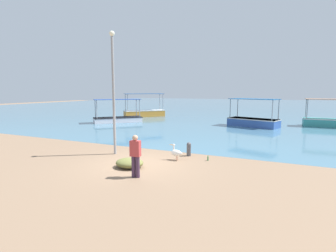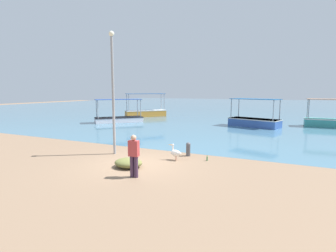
{
  "view_description": "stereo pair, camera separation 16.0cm",
  "coord_description": "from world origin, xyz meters",
  "px_view_note": "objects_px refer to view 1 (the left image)",
  "views": [
    {
      "loc": [
        6.15,
        -10.19,
        3.4
      ],
      "look_at": [
        -0.76,
        5.02,
        1.12
      ],
      "focal_mm": 28.0,
      "sensor_mm": 36.0,
      "label": 1
    },
    {
      "loc": [
        6.29,
        -10.12,
        3.4
      ],
      "look_at": [
        -0.76,
        5.02,
        1.12
      ],
      "focal_mm": 28.0,
      "sensor_mm": 36.0,
      "label": 2
    }
  ],
  "objects_px": {
    "fishing_boat_outer": "(253,121)",
    "net_pile": "(129,163)",
    "fishing_boat_center": "(118,118)",
    "fisherman_standing": "(135,155)",
    "pelican": "(176,153)",
    "mooring_bollard": "(189,149)",
    "glass_bottle": "(208,158)",
    "lamp_post": "(113,87)",
    "fishing_boat_near_right": "(144,112)"
  },
  "relations": [
    {
      "from": "fisherman_standing",
      "to": "mooring_bollard",
      "type": "bearing_deg",
      "value": 79.63
    },
    {
      "from": "mooring_bollard",
      "to": "glass_bottle",
      "type": "bearing_deg",
      "value": -23.33
    },
    {
      "from": "fisherman_standing",
      "to": "glass_bottle",
      "type": "height_order",
      "value": "fisherman_standing"
    },
    {
      "from": "pelican",
      "to": "net_pile",
      "type": "distance_m",
      "value": 2.45
    },
    {
      "from": "mooring_bollard",
      "to": "lamp_post",
      "type": "bearing_deg",
      "value": -161.63
    },
    {
      "from": "fishing_boat_outer",
      "to": "fisherman_standing",
      "type": "height_order",
      "value": "fishing_boat_outer"
    },
    {
      "from": "mooring_bollard",
      "to": "fishing_boat_outer",
      "type": "bearing_deg",
      "value": 82.63
    },
    {
      "from": "fishing_boat_center",
      "to": "fisherman_standing",
      "type": "xyz_separation_m",
      "value": [
        11.11,
        -14.56,
        0.43
      ]
    },
    {
      "from": "glass_bottle",
      "to": "lamp_post",
      "type": "bearing_deg",
      "value": -171.45
    },
    {
      "from": "fishing_boat_center",
      "to": "fishing_boat_outer",
      "type": "bearing_deg",
      "value": 11.09
    },
    {
      "from": "net_pile",
      "to": "fishing_boat_near_right",
      "type": "bearing_deg",
      "value": 117.85
    },
    {
      "from": "fishing_boat_near_right",
      "to": "fisherman_standing",
      "type": "distance_m",
      "value": 24.12
    },
    {
      "from": "fishing_boat_center",
      "to": "glass_bottle",
      "type": "distance_m",
      "value": 17.05
    },
    {
      "from": "fishing_boat_near_right",
      "to": "net_pile",
      "type": "bearing_deg",
      "value": -62.15
    },
    {
      "from": "fishing_boat_center",
      "to": "fishing_boat_outer",
      "type": "height_order",
      "value": "fishing_boat_outer"
    },
    {
      "from": "glass_bottle",
      "to": "fishing_boat_near_right",
      "type": "bearing_deg",
      "value": 127.5
    },
    {
      "from": "pelican",
      "to": "lamp_post",
      "type": "bearing_deg",
      "value": -176.7
    },
    {
      "from": "glass_bottle",
      "to": "fishing_boat_outer",
      "type": "bearing_deg",
      "value": 87.79
    },
    {
      "from": "pelican",
      "to": "lamp_post",
      "type": "relative_size",
      "value": 0.13
    },
    {
      "from": "fishing_boat_center",
      "to": "fishing_boat_near_right",
      "type": "xyz_separation_m",
      "value": [
        -0.48,
        6.6,
        0.11
      ]
    },
    {
      "from": "pelican",
      "to": "net_pile",
      "type": "xyz_separation_m",
      "value": [
        -1.42,
        -1.99,
        -0.17
      ]
    },
    {
      "from": "fisherman_standing",
      "to": "net_pile",
      "type": "bearing_deg",
      "value": 132.77
    },
    {
      "from": "lamp_post",
      "to": "mooring_bollard",
      "type": "height_order",
      "value": "lamp_post"
    },
    {
      "from": "net_pile",
      "to": "fishing_boat_outer",
      "type": "bearing_deg",
      "value": 78.15
    },
    {
      "from": "fishing_boat_outer",
      "to": "pelican",
      "type": "height_order",
      "value": "fishing_boat_outer"
    },
    {
      "from": "fishing_boat_near_right",
      "to": "glass_bottle",
      "type": "distance_m",
      "value": 22.19
    },
    {
      "from": "fisherman_standing",
      "to": "fishing_boat_outer",
      "type": "bearing_deg",
      "value": 81.92
    },
    {
      "from": "fisherman_standing",
      "to": "pelican",
      "type": "bearing_deg",
      "value": 81.12
    },
    {
      "from": "fishing_boat_near_right",
      "to": "lamp_post",
      "type": "xyz_separation_m",
      "value": [
        8.58,
        -18.34,
        2.97
      ]
    },
    {
      "from": "mooring_bollard",
      "to": "fishing_boat_near_right",
      "type": "bearing_deg",
      "value": 125.8
    },
    {
      "from": "fishing_boat_outer",
      "to": "mooring_bollard",
      "type": "height_order",
      "value": "fishing_boat_outer"
    },
    {
      "from": "fishing_boat_outer",
      "to": "mooring_bollard",
      "type": "xyz_separation_m",
      "value": [
        -1.7,
        -13.15,
        -0.16
      ]
    },
    {
      "from": "mooring_bollard",
      "to": "net_pile",
      "type": "xyz_separation_m",
      "value": [
        -1.7,
        -3.04,
        -0.18
      ]
    },
    {
      "from": "fishing_boat_near_right",
      "to": "fisherman_standing",
      "type": "height_order",
      "value": "fishing_boat_near_right"
    },
    {
      "from": "fishing_boat_center",
      "to": "fishing_boat_near_right",
      "type": "bearing_deg",
      "value": 94.13
    },
    {
      "from": "fishing_boat_center",
      "to": "pelican",
      "type": "bearing_deg",
      "value": -44.9
    },
    {
      "from": "glass_bottle",
      "to": "fishing_boat_center",
      "type": "bearing_deg",
      "value": 139.82
    },
    {
      "from": "lamp_post",
      "to": "fisherman_standing",
      "type": "relative_size",
      "value": 3.78
    },
    {
      "from": "lamp_post",
      "to": "mooring_bollard",
      "type": "bearing_deg",
      "value": 18.37
    },
    {
      "from": "fishing_boat_near_right",
      "to": "mooring_bollard",
      "type": "xyz_separation_m",
      "value": [
        12.33,
        -17.09,
        -0.21
      ]
    },
    {
      "from": "fishing_boat_center",
      "to": "fishing_boat_near_right",
      "type": "relative_size",
      "value": 0.98
    },
    {
      "from": "fishing_boat_center",
      "to": "mooring_bollard",
      "type": "distance_m",
      "value": 15.83
    },
    {
      "from": "fisherman_standing",
      "to": "lamp_post",
      "type": "bearing_deg",
      "value": 136.87
    },
    {
      "from": "lamp_post",
      "to": "mooring_bollard",
      "type": "relative_size",
      "value": 8.85
    },
    {
      "from": "net_pile",
      "to": "glass_bottle",
      "type": "relative_size",
      "value": 4.71
    },
    {
      "from": "fishing_boat_center",
      "to": "fisherman_standing",
      "type": "bearing_deg",
      "value": -52.65
    },
    {
      "from": "fishing_boat_outer",
      "to": "fisherman_standing",
      "type": "xyz_separation_m",
      "value": [
        -2.44,
        -17.21,
        0.36
      ]
    },
    {
      "from": "fishing_boat_outer",
      "to": "net_pile",
      "type": "relative_size",
      "value": 3.89
    },
    {
      "from": "fishing_boat_outer",
      "to": "glass_bottle",
      "type": "distance_m",
      "value": 13.67
    },
    {
      "from": "net_pile",
      "to": "pelican",
      "type": "bearing_deg",
      "value": 54.45
    }
  ]
}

